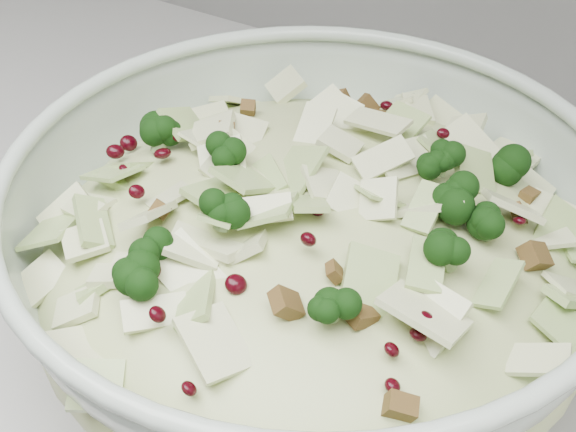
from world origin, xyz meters
name	(u,v)px	position (x,y,z in m)	size (l,w,h in m)	color
mixing_bowl	(312,262)	(0.62, 1.60, 0.97)	(0.38, 0.38, 0.14)	#AFC0B1
salad	(312,233)	(0.62, 1.60, 1.00)	(0.43, 0.43, 0.14)	#BEC889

